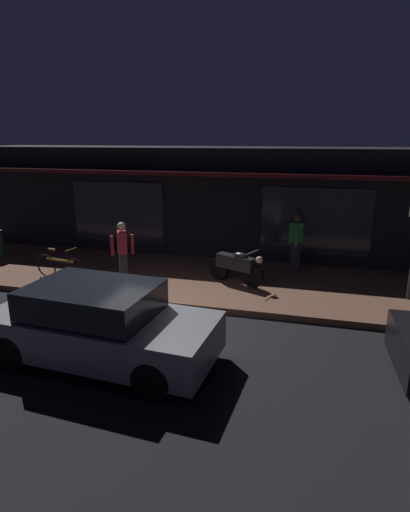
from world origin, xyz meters
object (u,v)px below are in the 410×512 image
Objects in this scene: motorcycle at (237,266)px; bicycle_parked at (60,267)px; person_bystander at (296,242)px; parked_car_near at (99,324)px; person_photographer at (123,252)px.

motorcycle is 0.97× the size of bicycle_parked.
person_bystander is 6.61m from parked_car_near.
motorcycle reaches higher than bicycle_parked.
parked_car_near is (-3.10, -5.83, -0.32)m from person_bystander.
person_photographer is 0.40× the size of parked_car_near.
motorcycle is 4.80m from bicycle_parked.
person_bystander is at bearing 46.80° from motorcycle.
bicycle_parked is (-4.71, -0.91, -0.14)m from motorcycle.
parked_car_near is (1.21, -3.51, -0.32)m from person_photographer.
parked_car_near is (-1.67, -4.31, 0.06)m from motorcycle.
person_photographer is 4.89m from person_bystander.
motorcycle is 0.38× the size of parked_car_near.
motorcycle is at bearing 15.50° from person_photographer.
person_bystander reaches higher than parked_car_near.
motorcycle is 0.96× the size of person_photographer.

